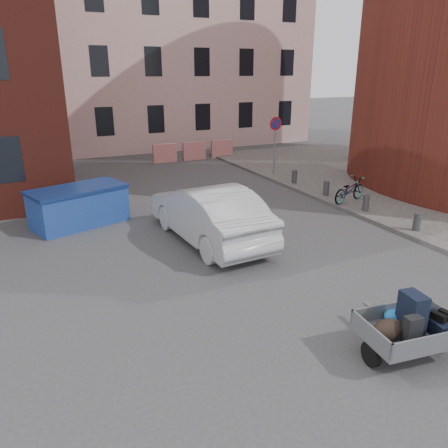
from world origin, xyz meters
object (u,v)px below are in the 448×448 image
dumpster (79,206)px  silver_car (209,213)px  trailer (409,327)px  bicycle (349,190)px

dumpster → silver_car: (3.23, -3.05, 0.21)m
dumpster → silver_car: bearing=-61.8°
trailer → bicycle: size_ratio=1.12×
trailer → dumpster: dumpster is taller
trailer → silver_car: size_ratio=0.38×
silver_car → bicycle: (6.11, 1.07, -0.26)m
dumpster → trailer: bearing=-85.4°
trailer → bicycle: 9.29m
dumpster → silver_car: size_ratio=0.65×
trailer → dumpster: size_ratio=0.58×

